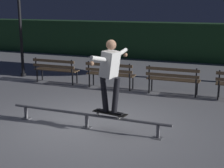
# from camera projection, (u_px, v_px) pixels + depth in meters

# --- Properties ---
(ground_plane) EXTENTS (90.00, 90.00, 0.00)m
(ground_plane) POSITION_uv_depth(u_px,v_px,m) (91.00, 124.00, 7.69)
(ground_plane) COLOR #99999E
(hedge_backdrop) EXTENTS (24.00, 1.20, 1.80)m
(hedge_backdrop) POSITION_uv_depth(u_px,v_px,m) (179.00, 41.00, 16.47)
(hedge_backdrop) COLOR #234C28
(hedge_backdrop) RESTS_ON ground
(grind_rail) EXTENTS (3.81, 0.18, 0.34)m
(grind_rail) POSITION_uv_depth(u_px,v_px,m) (87.00, 117.00, 7.43)
(grind_rail) COLOR slate
(grind_rail) RESTS_ON ground
(skateboard) EXTENTS (0.80, 0.32, 0.09)m
(skateboard) POSITION_uv_depth(u_px,v_px,m) (110.00, 113.00, 7.19)
(skateboard) COLOR black
(skateboard) RESTS_ON grind_rail
(skateboarder) EXTENTS (0.63, 1.39, 1.56)m
(skateboarder) POSITION_uv_depth(u_px,v_px,m) (110.00, 70.00, 6.97)
(skateboarder) COLOR black
(skateboarder) RESTS_ON skateboard
(park_bench_leftmost) EXTENTS (1.60, 0.42, 0.88)m
(park_bench_leftmost) POSITION_uv_depth(u_px,v_px,m) (55.00, 68.00, 11.60)
(park_bench_leftmost) COLOR black
(park_bench_leftmost) RESTS_ON ground
(park_bench_left_center) EXTENTS (1.60, 0.42, 0.88)m
(park_bench_left_center) POSITION_uv_depth(u_px,v_px,m) (110.00, 72.00, 10.85)
(park_bench_left_center) COLOR black
(park_bench_left_center) RESTS_ON ground
(park_bench_right_center) EXTENTS (1.60, 0.42, 0.88)m
(park_bench_right_center) POSITION_uv_depth(u_px,v_px,m) (173.00, 77.00, 10.10)
(park_bench_right_center) COLOR black
(park_bench_right_center) RESTS_ON ground
(lamp_post_left) EXTENTS (0.32, 0.32, 3.90)m
(lamp_post_left) POSITION_uv_depth(u_px,v_px,m) (19.00, 10.00, 12.26)
(lamp_post_left) COLOR black
(lamp_post_left) RESTS_ON ground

